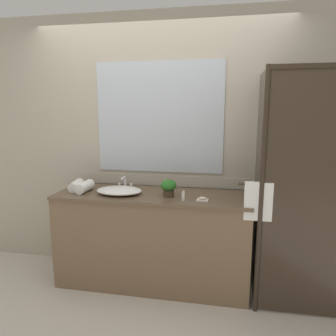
# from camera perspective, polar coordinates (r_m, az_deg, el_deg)

# --- Properties ---
(ground_plane) EXTENTS (8.00, 8.00, 0.00)m
(ground_plane) POSITION_cam_1_polar(r_m,az_deg,el_deg) (3.30, -2.73, -19.95)
(ground_plane) COLOR beige
(wall_back_with_mirror) EXTENTS (4.40, 0.06, 2.60)m
(wall_back_with_mirror) POSITION_cam_1_polar(r_m,az_deg,el_deg) (3.20, -1.50, 3.99)
(wall_back_with_mirror) COLOR #B2A893
(wall_back_with_mirror) RESTS_ON ground_plane
(vanity_cabinet) EXTENTS (1.80, 0.58, 0.90)m
(vanity_cabinet) POSITION_cam_1_polar(r_m,az_deg,el_deg) (3.10, -2.76, -12.68)
(vanity_cabinet) COLOR brown
(vanity_cabinet) RESTS_ON ground_plane
(shower_enclosure) EXTENTS (1.20, 0.59, 2.00)m
(shower_enclosure) POSITION_cam_1_polar(r_m,az_deg,el_deg) (2.72, 23.26, -4.12)
(shower_enclosure) COLOR #2D2319
(shower_enclosure) RESTS_ON ground_plane
(sink_basin) EXTENTS (0.43, 0.31, 0.06)m
(sink_basin) POSITION_cam_1_polar(r_m,az_deg,el_deg) (2.97, -8.83, -4.05)
(sink_basin) COLOR white
(sink_basin) RESTS_ON vanity_cabinet
(faucet) EXTENTS (0.17, 0.13, 0.14)m
(faucet) POSITION_cam_1_polar(r_m,az_deg,el_deg) (3.12, -7.81, -3.06)
(faucet) COLOR silver
(faucet) RESTS_ON vanity_cabinet
(potted_plant) EXTENTS (0.14, 0.14, 0.15)m
(potted_plant) POSITION_cam_1_polar(r_m,az_deg,el_deg) (2.83, 0.11, -3.46)
(potted_plant) COLOR #473828
(potted_plant) RESTS_ON vanity_cabinet
(soap_dish) EXTENTS (0.10, 0.07, 0.04)m
(soap_dish) POSITION_cam_1_polar(r_m,az_deg,el_deg) (2.73, 6.27, -5.66)
(soap_dish) COLOR silver
(soap_dish) RESTS_ON vanity_cabinet
(amenity_bottle_conditioner) EXTENTS (0.03, 0.03, 0.09)m
(amenity_bottle_conditioner) POSITION_cam_1_polar(r_m,az_deg,el_deg) (2.71, 2.80, -5.12)
(amenity_bottle_conditioner) COLOR silver
(amenity_bottle_conditioner) RESTS_ON vanity_cabinet
(amenity_bottle_lotion) EXTENTS (0.03, 0.03, 0.09)m
(amenity_bottle_lotion) POSITION_cam_1_polar(r_m,az_deg,el_deg) (3.03, -0.47, -3.37)
(amenity_bottle_lotion) COLOR silver
(amenity_bottle_lotion) RESTS_ON vanity_cabinet
(rolled_towel_near_edge) EXTENTS (0.13, 0.25, 0.09)m
(rolled_towel_near_edge) POSITION_cam_1_polar(r_m,az_deg,el_deg) (3.19, -16.31, -3.05)
(rolled_towel_near_edge) COLOR white
(rolled_towel_near_edge) RESTS_ON vanity_cabinet
(rolled_towel_middle) EXTENTS (0.10, 0.24, 0.10)m
(rolled_towel_middle) POSITION_cam_1_polar(r_m,az_deg,el_deg) (3.10, -14.87, -3.29)
(rolled_towel_middle) COLOR white
(rolled_towel_middle) RESTS_ON vanity_cabinet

